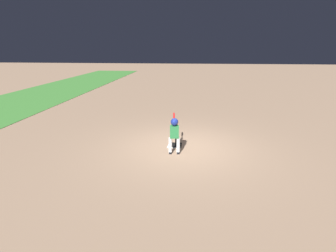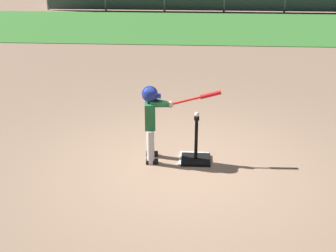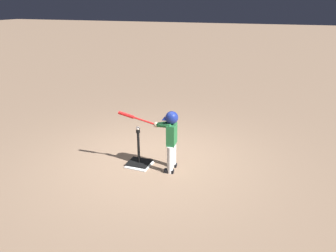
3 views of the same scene
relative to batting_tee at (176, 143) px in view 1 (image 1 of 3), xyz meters
name	(u,v)px [view 1 (image 1 of 3)]	position (x,y,z in m)	size (l,w,h in m)	color
ground_plane	(183,148)	(-0.14, -0.25, -0.10)	(90.00, 90.00, 0.00)	#93755B
home_plate	(174,146)	(-0.03, 0.05, -0.09)	(0.44, 0.44, 0.02)	white
batting_tee	(176,143)	(0.00, 0.00, 0.00)	(0.43, 0.39, 0.71)	black
batter_child	(174,131)	(-0.63, 0.01, 0.63)	(1.13, 0.37, 1.15)	silver
baseball	(176,125)	(0.00, 0.00, 0.65)	(0.07, 0.07, 0.07)	white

